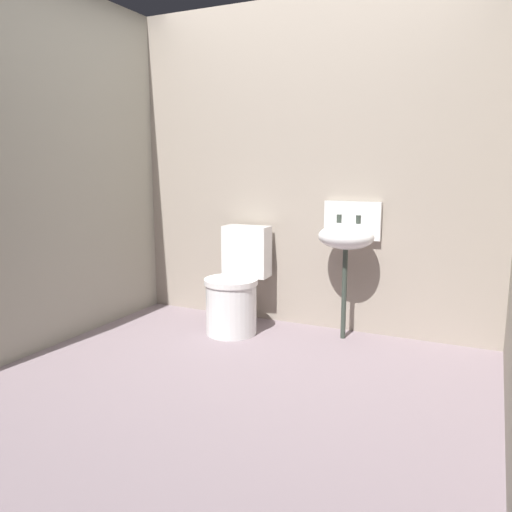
# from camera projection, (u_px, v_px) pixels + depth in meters

# --- Properties ---
(ground_plane) EXTENTS (3.26, 2.82, 0.08)m
(ground_plane) POSITION_uv_depth(u_px,v_px,m) (234.00, 388.00, 2.98)
(ground_plane) COLOR gray
(wall_back) EXTENTS (3.26, 0.10, 2.46)m
(wall_back) POSITION_uv_depth(u_px,v_px,m) (309.00, 168.00, 3.88)
(wall_back) COLOR gray
(wall_back) RESTS_ON ground
(wall_left) EXTENTS (0.10, 2.62, 2.46)m
(wall_left) POSITION_uv_depth(u_px,v_px,m) (47.00, 168.00, 3.47)
(wall_left) COLOR gray
(wall_left) RESTS_ON ground
(toilet_near_wall) EXTENTS (0.42, 0.61, 0.78)m
(toilet_near_wall) POSITION_uv_depth(u_px,v_px,m) (236.00, 289.00, 3.87)
(toilet_near_wall) COLOR silver
(toilet_near_wall) RESTS_ON ground
(sink) EXTENTS (0.42, 0.35, 0.99)m
(sink) POSITION_uv_depth(u_px,v_px,m) (347.00, 236.00, 3.62)
(sink) COLOR #333C34
(sink) RESTS_ON ground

